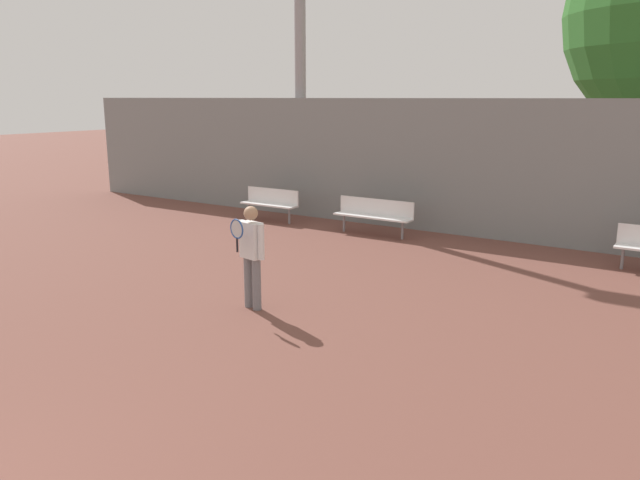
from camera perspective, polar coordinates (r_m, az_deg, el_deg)
The scene contains 5 objects.
tennis_player at distance 9.87m, azimuth -6.30°, elevation -1.00°, with size 0.57×0.45×1.66m.
bench_adjacent_court at distance 15.34m, azimuth 4.99°, elevation 2.52°, with size 2.03×0.40×0.88m.
bench_by_gate at distance 17.08m, azimuth -4.53°, elevation 3.59°, with size 1.71×0.40×0.88m.
light_pole_near_left at distance 18.36m, azimuth -1.83°, elevation 18.23°, with size 0.90×0.60×8.97m.
back_fence at distance 15.37m, azimuth 13.76°, elevation 6.34°, with size 26.76×0.06×3.29m.
Camera 1 is at (5.16, -0.95, 3.31)m, focal length 35.00 mm.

